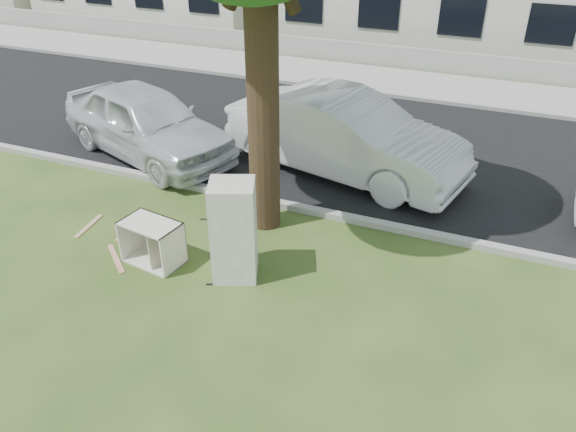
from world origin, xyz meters
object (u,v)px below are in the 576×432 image
at_px(cabinet, 152,242).
at_px(car_center, 345,135).
at_px(car_left, 147,122).
at_px(fridge, 234,231).

bearing_deg(cabinet, car_center, 75.27).
bearing_deg(car_left, cabinet, -124.70).
height_order(fridge, car_center, car_center).
height_order(fridge, car_left, fridge).
bearing_deg(car_center, cabinet, 169.73).
bearing_deg(car_center, car_left, 114.01).
relative_size(fridge, car_center, 0.32).
height_order(car_center, car_left, car_center).
xyz_separation_m(cabinet, car_left, (-2.48, 3.55, 0.42)).
bearing_deg(fridge, car_center, 61.48).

